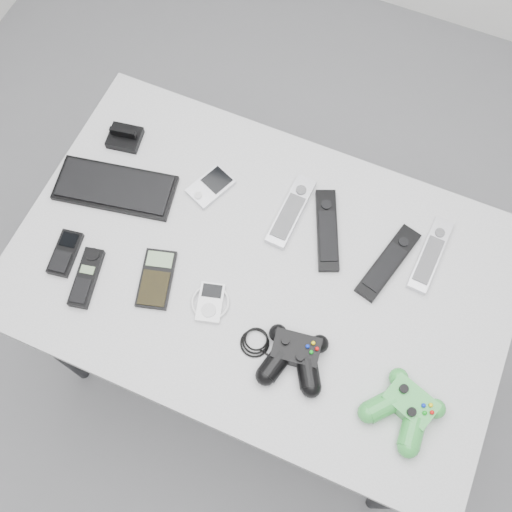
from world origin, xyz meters
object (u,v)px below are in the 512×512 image
at_px(remote_black_a, 327,230).
at_px(controller_green, 406,408).
at_px(pda, 211,186).
at_px(remote_silver_a, 291,211).
at_px(mobile_phone, 65,253).
at_px(remote_silver_b, 430,255).
at_px(cordless_handset, 86,278).
at_px(remote_black_b, 388,262).
at_px(desk, 261,278).
at_px(controller_black, 295,356).
at_px(pda_keyboard, 115,188).
at_px(mp3_player, 210,302).
at_px(calculator, 156,279).

distance_m(remote_black_a, controller_green, 0.45).
height_order(pda, remote_silver_a, remote_silver_a).
bearing_deg(remote_silver_a, mobile_phone, -142.91).
height_order(remote_silver_b, cordless_handset, cordless_handset).
xyz_separation_m(pda, remote_black_b, (0.47, -0.02, 0.00)).
height_order(remote_silver_a, controller_green, controller_green).
bearing_deg(desk, remote_silver_a, 86.80).
xyz_separation_m(controller_black, controller_green, (0.26, -0.01, 0.00)).
height_order(desk, pda_keyboard, pda_keyboard).
bearing_deg(mp3_player, remote_silver_a, 58.43).
distance_m(pda_keyboard, remote_black_b, 0.69).
bearing_deg(mp3_player, pda, 99.27).
relative_size(remote_silver_a, calculator, 1.38).
xyz_separation_m(remote_black_a, controller_green, (0.30, -0.33, 0.01)).
height_order(remote_black_b, remote_silver_b, same).
bearing_deg(remote_silver_b, remote_silver_a, -172.87).
bearing_deg(pda, cordless_handset, -93.24).
xyz_separation_m(remote_silver_a, controller_green, (0.40, -0.34, 0.01)).
distance_m(pda_keyboard, remote_silver_a, 0.44).
height_order(cordless_handset, controller_black, controller_black).
distance_m(remote_silver_b, calculator, 0.65).
height_order(pda, mp3_player, same).
bearing_deg(remote_black_a, mp3_player, -146.23).
bearing_deg(controller_black, remote_black_a, 89.17).
bearing_deg(controller_green, remote_silver_a, 158.02).
bearing_deg(mp3_player, controller_black, -26.46).
xyz_separation_m(remote_black_b, controller_black, (-0.12, -0.30, 0.01)).
bearing_deg(remote_black_a, calculator, -162.61).
distance_m(pda, remote_black_a, 0.31).
bearing_deg(cordless_handset, remote_silver_b, 15.27).
relative_size(desk, mobile_phone, 10.24).
relative_size(desk, calculator, 8.07).
height_order(remote_silver_a, remote_black_a, same).
height_order(remote_silver_a, calculator, remote_silver_a).
height_order(mobile_phone, mp3_player, mobile_phone).
distance_m(remote_silver_a, cordless_handset, 0.51).
bearing_deg(cordless_handset, mp3_player, -0.46).
xyz_separation_m(pda_keyboard, controller_black, (0.57, -0.22, 0.02)).
xyz_separation_m(remote_black_b, mobile_phone, (-0.71, -0.28, -0.00)).
relative_size(pda, mobile_phone, 0.96).
height_order(remote_black_b, controller_green, controller_green).
height_order(remote_black_a, cordless_handset, cordless_handset).
height_order(desk, controller_black, controller_black).
bearing_deg(remote_black_a, controller_green, -70.85).
xyz_separation_m(remote_black_a, controller_black, (0.04, -0.32, 0.01)).
xyz_separation_m(remote_silver_b, calculator, (-0.57, -0.31, -0.00)).
distance_m(remote_black_b, mobile_phone, 0.77).
xyz_separation_m(pda_keyboard, calculator, (0.20, -0.18, -0.00)).
distance_m(remote_silver_a, remote_black_a, 0.10).
bearing_deg(pda, controller_black, -19.46).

